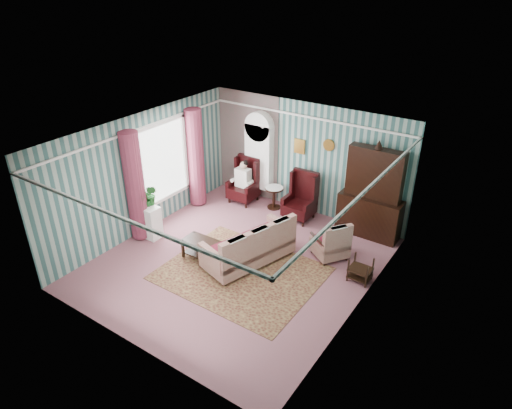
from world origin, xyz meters
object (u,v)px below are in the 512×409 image
Objects in this scene: dresser_hutch at (372,191)px; floral_armchair at (330,240)px; round_side_table at (274,198)px; wingback_left at (243,181)px; sofa at (248,244)px; coffee_table at (202,250)px; bookcase at (259,161)px; seated_woman at (243,182)px; nest_table at (360,269)px; plant_stand at (149,222)px; wingback_right at (300,197)px.

floral_armchair is (-0.34, -1.38, -0.75)m from dresser_hutch.
dresser_hutch is at bearing 2.64° from round_side_table.
wingback_left is 0.61× the size of sofa.
round_side_table is 2.93m from coffee_table.
dresser_hutch is at bearing -17.43° from sofa.
bookcase is 3.35m from floral_armchair.
round_side_table is (0.90, 0.15, -0.29)m from seated_woman.
wingback_left is 4.37m from nest_table.
seated_woman is at bearing 106.98° from coffee_table.
wingback_left reaches higher than plant_stand.
bookcase reaches higher than seated_woman.
coffee_table is at bearing 134.31° from sofa.
wingback_right is 2.31× the size of nest_table.
wingback_left is 0.04m from seated_woman.
bookcase is 1.79× the size of wingback_right.
bookcase reaches higher than wingback_right.
wingback_left is at bearing 104.73° from floral_armchair.
wingback_left reaches higher than nest_table.
dresser_hutch is (3.25, -0.12, 0.06)m from bookcase.
plant_stand is (-0.80, -2.75, -0.19)m from seated_woman.
dresser_hutch is 4.15m from coffee_table.
round_side_table is (-2.60, -0.12, -0.88)m from dresser_hutch.
coffee_table is (0.85, -2.78, -0.40)m from wingback_left.
wingback_right is 1.81m from floral_armchair.
round_side_table is 1.11× the size of nest_table.
wingback_left is at bearing -122.66° from bookcase.
bookcase is at bearing 100.69° from coffee_table.
floral_armchair reaches higher than round_side_table.
bookcase is 1.79× the size of wingback_left.
wingback_left is 2.08× the size of round_side_table.
plant_stand is (-4.87, -1.20, 0.13)m from nest_table.
bookcase is at bearing 71.51° from plant_stand.
dresser_hutch is 1.16× the size of sofa.
coffee_table is (-3.22, -1.23, -0.05)m from nest_table.
coffee_table is at bearing -108.02° from wingback_right.
bookcase is 0.70m from seated_woman.
dresser_hutch is 5.31m from plant_stand.
nest_table is at bearing -20.85° from wingback_left.
round_side_table is at bearing 94.94° from floral_armchair.
dresser_hutch is 3.55m from wingback_left.
round_side_table is (0.90, 0.15, -0.33)m from wingback_left.
dresser_hutch is at bearing 20.26° from floral_armchair.
floral_armchair is at bearing 154.25° from nest_table.
wingback_right is 1.46× the size of coffee_table.
seated_woman is at bearing 73.78° from plant_stand.
plant_stand is at bearing 116.74° from sofa.
seated_woman is at bearing 104.73° from floral_armchair.
plant_stand is 4.29m from floral_armchair.
dresser_hutch is 2.75m from round_side_table.
coffee_table is at bearing -159.19° from nest_table.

